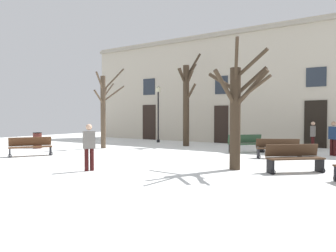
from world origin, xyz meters
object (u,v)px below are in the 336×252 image
person_near_bench (89,145)px  bench_facing_shops (278,148)px  bench_near_lamp (246,143)px  tree_foreground (236,109)px  bench_far_corner (31,146)px  tree_near_facade (187,101)px  streetlamp (158,108)px  tree_right_of_center (104,108)px  bench_near_center_tree (294,158)px  litter_bin (37,140)px  person_strolling (313,135)px  person_by_shop_door (333,137)px

person_near_bench → bench_facing_shops: bearing=174.2°
bench_near_lamp → tree_foreground: bearing=-119.8°
bench_far_corner → person_near_bench: 5.44m
tree_near_facade → streetlamp: size_ratio=1.45×
tree_right_of_center → streetlamp: bearing=85.1°
tree_near_facade → bench_near_lamp: 5.06m
tree_near_facade → tree_foreground: bearing=-49.5°
bench_near_center_tree → person_near_bench: 6.87m
tree_right_of_center → bench_near_lamp: tree_right_of_center is taller
litter_bin → bench_facing_shops: 13.12m
tree_near_facade → streetlamp: 3.23m
bench_facing_shops → person_near_bench: bearing=-151.6°
tree_near_facade → litter_bin: tree_near_facade is taller
tree_foreground → bench_near_center_tree: bearing=16.9°
tree_right_of_center → bench_facing_shops: 9.79m
bench_near_center_tree → bench_near_lamp: bench_near_center_tree is taller
streetlamp → litter_bin: bearing=-116.9°
streetlamp → tree_near_facade: bearing=-22.2°
bench_far_corner → person_strolling: person_strolling is taller
litter_bin → bench_far_corner: bearing=-39.1°
tree_near_facade → bench_facing_shops: 7.14m
tree_foreground → person_strolling: bearing=80.3°
person_strolling → bench_far_corner: bearing=-46.4°
tree_foreground → bench_far_corner: tree_foreground is taller
tree_right_of_center → streetlamp: 5.00m
person_strolling → bench_near_lamp: bearing=-40.4°
tree_near_facade → bench_facing_shops: (6.16, -2.73, -2.35)m
streetlamp → bench_facing_shops: size_ratio=2.12×
streetlamp → bench_far_corner: 9.60m
tree_near_facade → person_by_shop_door: size_ratio=3.59×
litter_bin → bench_near_center_tree: 13.97m
tree_near_facade → streetlamp: tree_near_facade is taller
tree_right_of_center → person_by_shop_door: size_ratio=2.88×
bench_near_lamp → streetlamp: bearing=115.6°
litter_bin → person_by_shop_door: (14.71, 5.45, 0.43)m
tree_right_of_center → streetlamp: tree_right_of_center is taller
tree_foreground → streetlamp: tree_foreground is taller
bench_facing_shops → bench_near_lamp: size_ratio=1.14×
tree_foreground → bench_near_center_tree: size_ratio=2.53×
tree_right_of_center → litter_bin: size_ratio=5.07×
bench_near_center_tree → person_strolling: size_ratio=1.11×
tree_right_of_center → person_strolling: bearing=27.5°
tree_near_facade → bench_far_corner: size_ratio=3.13×
tree_right_of_center → litter_bin: bearing=-146.1°
tree_near_facade → person_near_bench: tree_near_facade is taller
tree_foreground → litter_bin: size_ratio=4.78×
bench_near_center_tree → tree_near_facade: bearing=99.9°
bench_far_corner → person_strolling: size_ratio=1.19×
tree_near_facade → person_by_shop_door: (8.13, -0.45, -1.92)m
bench_near_lamp → tree_right_of_center: bearing=152.7°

